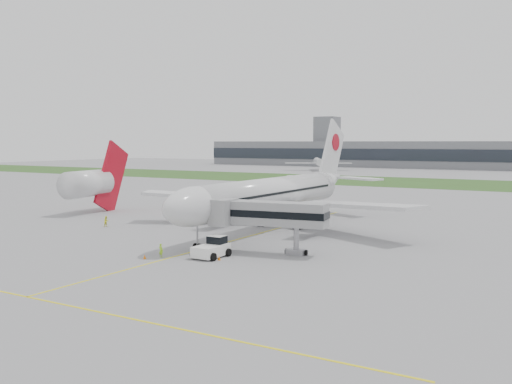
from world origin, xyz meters
The scene contains 14 objects.
ground centered at (0.00, 0.00, 0.00)m, with size 600.00×600.00×0.00m, color gray.
apron_markings centered at (0.00, -5.00, 0.00)m, with size 70.00×70.00×0.04m, color yellow, non-canonical shape.
grass_strip centered at (0.00, 120.00, 0.01)m, with size 600.00×50.00×0.02m, color #31491B.
terminal_building centered at (0.00, 229.87, 7.00)m, with size 320.00×22.30×14.00m.
control_tower centered at (-90.00, 232.00, 0.00)m, with size 12.00×12.00×56.00m, color slate, non-canonical shape.
airliner centered at (0.00, 4.87, 5.66)m, with size 48.13×53.95×17.88m.
pushback_tug centered at (4.00, -17.38, 1.10)m, with size 3.18×4.69×2.40m.
jet_bridge centered at (8.32, -12.32, 4.82)m, with size 13.99×5.99×6.52m.
safety_cone_left centered at (-2.11, -22.38, 0.25)m, with size 0.37×0.37×0.51m, color orange.
safety_cone_right centered at (5.70, -18.53, 0.25)m, with size 0.36×0.36×0.50m, color orange.
ground_crew_near centered at (-1.16, -20.61, 0.81)m, with size 0.59×0.39×1.63m, color #A2EB27.
ground_crew_far centered at (-24.52, -6.22, 0.86)m, with size 0.84×0.65×1.72m, color #F7F729.
neighbor_aircraft centered at (-39.93, 5.06, 5.81)m, with size 6.94×18.16×14.66m.
distant_aircraft_left centered at (-70.96, 178.18, 0.00)m, with size 31.79×28.05×12.16m, color silver, non-canonical shape.
Camera 1 is at (42.09, -71.81, 13.49)m, focal length 40.00 mm.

